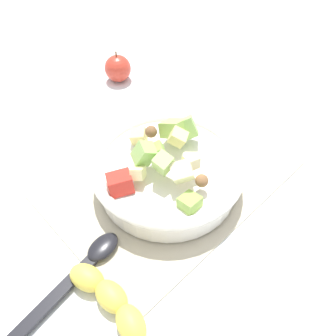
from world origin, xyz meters
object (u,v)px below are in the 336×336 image
object	(u,v)px
whole_apple	(118,68)
banana_whole	(109,299)
salad_bowl	(168,170)
serving_spoon	(79,272)

from	to	relation	value
whole_apple	banana_whole	xyz separation A→B (m)	(-0.36, -0.43, -0.01)
salad_bowl	whole_apple	xyz separation A→B (m)	(0.15, 0.33, -0.01)
salad_bowl	whole_apple	bearing A→B (deg)	65.57
salad_bowl	banana_whole	size ratio (longest dim) A/B	1.72
salad_bowl	banana_whole	xyz separation A→B (m)	(-0.21, -0.10, -0.02)
serving_spoon	whole_apple	bearing A→B (deg)	45.08
salad_bowl	serving_spoon	world-z (taller)	salad_bowl
salad_bowl	serving_spoon	distance (m)	0.22
whole_apple	banana_whole	bearing A→B (deg)	-129.71
banana_whole	salad_bowl	bearing A→B (deg)	25.46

